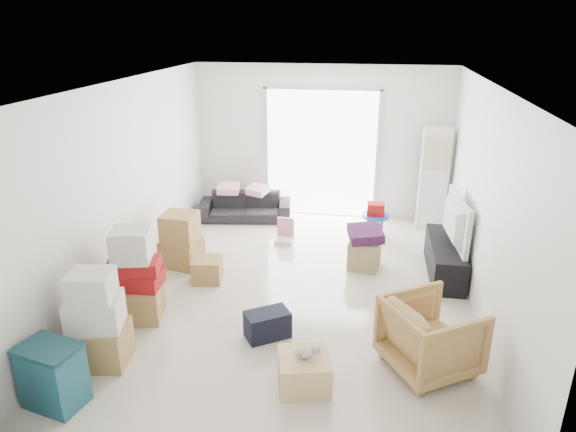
# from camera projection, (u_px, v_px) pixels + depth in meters

# --- Properties ---
(room_shell) EXTENTS (4.98, 6.48, 3.18)m
(room_shell) POSITION_uv_depth(u_px,v_px,m) (296.00, 195.00, 6.36)
(room_shell) COLOR beige
(room_shell) RESTS_ON ground
(sliding_door) EXTENTS (2.10, 0.04, 2.33)m
(sliding_door) POSITION_uv_depth(u_px,v_px,m) (321.00, 149.00, 9.15)
(sliding_door) COLOR white
(sliding_door) RESTS_ON room_shell
(ac_tower) EXTENTS (0.45, 0.30, 1.75)m
(ac_tower) POSITION_uv_depth(u_px,v_px,m) (433.00, 179.00, 8.68)
(ac_tower) COLOR white
(ac_tower) RESTS_ON room_shell
(tv_console) EXTENTS (0.43, 1.43, 0.48)m
(tv_console) POSITION_uv_depth(u_px,v_px,m) (445.00, 258.00, 7.25)
(tv_console) COLOR black
(tv_console) RESTS_ON room_shell
(television) EXTENTS (0.77, 1.23, 0.15)m
(television) POSITION_uv_depth(u_px,v_px,m) (447.00, 238.00, 7.13)
(television) COLOR black
(television) RESTS_ON tv_console
(sofa) EXTENTS (1.68, 0.71, 0.64)m
(sofa) POSITION_uv_depth(u_px,v_px,m) (245.00, 202.00, 9.24)
(sofa) COLOR black
(sofa) RESTS_ON room_shell
(pillow_left) EXTENTS (0.40, 0.33, 0.12)m
(pillow_left) POSITION_uv_depth(u_px,v_px,m) (228.00, 182.00, 9.15)
(pillow_left) COLOR #F1B0BF
(pillow_left) RESTS_ON sofa
(pillow_right) EXTENTS (0.43, 0.39, 0.12)m
(pillow_right) POSITION_uv_depth(u_px,v_px,m) (257.00, 183.00, 9.07)
(pillow_right) COLOR #F1B0BF
(pillow_right) RESTS_ON sofa
(armchair) EXTENTS (1.09, 1.11, 0.85)m
(armchair) POSITION_uv_depth(u_px,v_px,m) (431.00, 333.00, 5.19)
(armchair) COLOR tan
(armchair) RESTS_ON room_shell
(storage_bins) EXTENTS (0.62, 0.50, 0.63)m
(storage_bins) POSITION_uv_depth(u_px,v_px,m) (53.00, 375.00, 4.73)
(storage_bins) COLOR #174E5E
(storage_bins) RESTS_ON room_shell
(box_stack_a) EXTENTS (0.63, 0.55, 1.05)m
(box_stack_a) POSITION_uv_depth(u_px,v_px,m) (97.00, 323.00, 5.27)
(box_stack_a) COLOR #A17F48
(box_stack_a) RESTS_ON room_shell
(box_stack_b) EXTENTS (0.68, 0.68, 1.14)m
(box_stack_b) POSITION_uv_depth(u_px,v_px,m) (135.00, 280.00, 6.10)
(box_stack_b) COLOR #A17F48
(box_stack_b) RESTS_ON room_shell
(box_stack_c) EXTENTS (0.62, 0.55, 0.81)m
(box_stack_c) POSITION_uv_depth(u_px,v_px,m) (181.00, 240.00, 7.45)
(box_stack_c) COLOR #A17F48
(box_stack_c) RESTS_ON room_shell
(loose_box) EXTENTS (0.44, 0.44, 0.32)m
(loose_box) POSITION_uv_depth(u_px,v_px,m) (207.00, 270.00, 7.09)
(loose_box) COLOR #A17F48
(loose_box) RESTS_ON room_shell
(duffel_bag) EXTENTS (0.57, 0.51, 0.31)m
(duffel_bag) POSITION_uv_depth(u_px,v_px,m) (267.00, 324.00, 5.82)
(duffel_bag) COLOR black
(duffel_bag) RESTS_ON room_shell
(ottoman) EXTENTS (0.48, 0.48, 0.43)m
(ottoman) POSITION_uv_depth(u_px,v_px,m) (364.00, 254.00, 7.44)
(ottoman) COLOR tan
(ottoman) RESTS_ON room_shell
(blanket) EXTENTS (0.55, 0.55, 0.14)m
(blanket) POSITION_uv_depth(u_px,v_px,m) (365.00, 236.00, 7.34)
(blanket) COLOR #441B43
(blanket) RESTS_ON ottoman
(kids_table) EXTENTS (0.45, 0.45, 0.58)m
(kids_table) POSITION_uv_depth(u_px,v_px,m) (375.00, 213.00, 8.45)
(kids_table) COLOR #0E4BB2
(kids_table) RESTS_ON room_shell
(toy_walker) EXTENTS (0.30, 0.26, 0.39)m
(toy_walker) POSITION_uv_depth(u_px,v_px,m) (285.00, 236.00, 8.34)
(toy_walker) COLOR silver
(toy_walker) RESTS_ON room_shell
(wood_crate) EXTENTS (0.59, 0.59, 0.33)m
(wood_crate) POSITION_uv_depth(u_px,v_px,m) (304.00, 371.00, 5.03)
(wood_crate) COLOR tan
(wood_crate) RESTS_ON room_shell
(plush_bunny) EXTENTS (0.25, 0.15, 0.13)m
(plush_bunny) POSITION_uv_depth(u_px,v_px,m) (307.00, 352.00, 4.96)
(plush_bunny) COLOR #B2ADA8
(plush_bunny) RESTS_ON wood_crate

